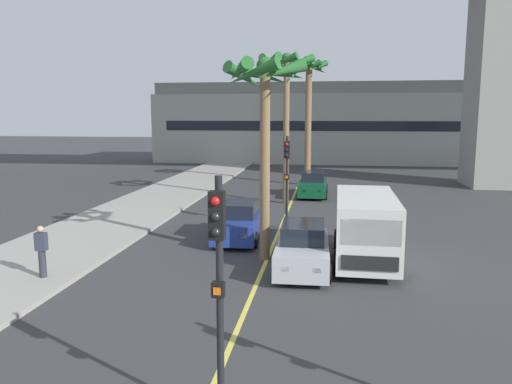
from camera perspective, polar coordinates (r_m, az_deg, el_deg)
The scene contains 13 objects.
sidewalk_left at distance 19.88m, azimuth -22.75°, elevation -6.60°, with size 4.80×80.00×0.15m, color #9E9991.
lane_stripe_center at distance 24.99m, azimuth 3.27°, elevation -3.01°, with size 0.14×56.00×0.01m, color #DBCC4C.
pier_building_backdrop at distance 55.28m, azimuth 6.10°, elevation 7.80°, with size 33.07×8.04×8.44m.
car_queue_front at distance 31.77m, azimuth 6.53°, elevation 0.81°, with size 1.87×4.12×1.56m.
car_queue_second at distance 16.78m, azimuth 5.37°, elevation -6.44°, with size 1.90×4.13×1.56m.
car_queue_third at distance 20.70m, azimuth -1.93°, elevation -3.47°, with size 1.91×4.14×1.56m.
delivery_van at distance 17.80m, azimuth 12.43°, elevation -3.84°, with size 2.23×5.28×2.36m.
traffic_light_median_near at distance 7.99m, azimuth -4.30°, elevation -8.83°, with size 0.24×0.37×4.20m.
traffic_light_median_far at distance 22.17m, azimuth 3.56°, elevation 2.57°, with size 0.24×0.37×4.20m.
palm_tree_near_median at distance 36.52m, azimuth 6.03°, elevation 11.68°, with size 2.74×2.76×9.05m.
palm_tree_mid_median at distance 17.38m, azimuth 1.06°, elevation 10.97°, with size 2.97×3.00×7.07m.
palm_tree_far_median at distance 28.82m, azimuth 3.49°, elevation 12.68°, with size 3.29×3.32×8.56m.
pedestrian_near_crosswalk at distance 16.78m, azimuth -23.31°, elevation -6.17°, with size 0.34×0.22×1.62m.
Camera 1 is at (2.07, -0.37, 5.14)m, focal length 34.97 mm.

